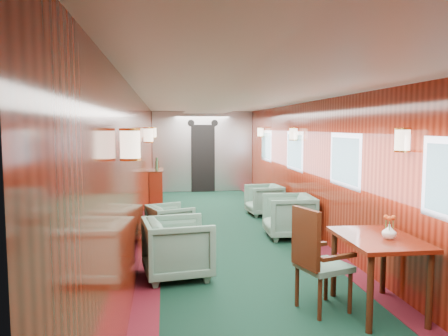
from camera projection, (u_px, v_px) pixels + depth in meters
name	position (u px, v px, depth m)	size (l,w,h in m)	color
room	(234.00, 145.00, 7.16)	(12.00, 12.10, 2.40)	black
bulkhead	(203.00, 152.00, 13.03)	(2.98, 0.17, 2.39)	silver
windows_right	(316.00, 155.00, 7.62)	(0.02, 8.60, 0.80)	silver
wall_sconces	(229.00, 135.00, 7.70)	(2.97, 7.97, 0.25)	beige
dining_table	(378.00, 249.00, 4.55)	(0.76, 1.08, 0.80)	maroon
side_chair	(316.00, 256.00, 4.55)	(0.61, 0.63, 1.11)	#214D42
credenza	(156.00, 188.00, 10.52)	(0.32, 1.03, 1.20)	maroon
flower_vase	(389.00, 232.00, 4.45)	(0.14, 0.14, 0.15)	white
armchair_left_near	(178.00, 248.00, 5.63)	(0.82, 0.85, 0.77)	#214D42
armchair_left_far	(170.00, 223.00, 7.43)	(0.67, 0.69, 0.62)	#214D42
armchair_right_near	(289.00, 216.00, 7.65)	(0.81, 0.83, 0.76)	#214D42
armchair_right_far	(264.00, 200.00, 9.61)	(0.72, 0.74, 0.67)	#214D42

